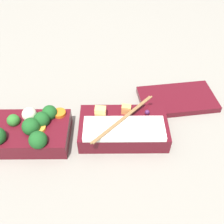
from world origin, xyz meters
The scene contains 4 objects.
ground_plane centered at (0.00, 0.00, 0.00)m, with size 3.00×3.00×0.00m, color gray.
bento_tray_vegetable centered at (-0.12, -0.02, 0.03)m, with size 0.21×0.13×0.08m.
bento_tray_rice centered at (0.11, 0.00, 0.03)m, with size 0.21×0.16×0.07m.
bento_lid centered at (0.27, 0.12, 0.01)m, with size 0.21×0.12×0.02m, color #510F19.
Camera 1 is at (0.08, -0.42, 0.51)m, focal length 42.00 mm.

